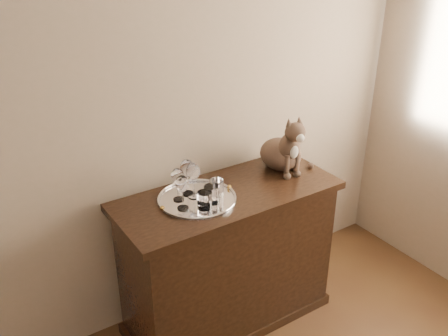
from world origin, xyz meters
The scene contains 11 objects.
wall_back centered at (0.00, 2.25, 1.35)m, with size 4.00×0.10×2.70m, color tan.
sideboard centered at (0.60, 1.94, 0.42)m, with size 1.20×0.50×0.85m, color black, non-canonical shape.
tray centered at (0.42, 1.96, 0.85)m, with size 0.40×0.40×0.01m, color white.
wine_glass_a centered at (0.34, 2.00, 0.95)m, with size 0.07×0.07×0.17m, color white, non-canonical shape.
wine_glass_b centered at (0.41, 2.03, 0.95)m, with size 0.07×0.07×0.19m, color white, non-canonical shape.
wine_glass_c centered at (0.32, 1.92, 0.95)m, with size 0.07×0.07×0.18m, color silver, non-canonical shape.
wine_glass_d centered at (0.42, 1.99, 0.95)m, with size 0.07×0.07×0.19m, color white, non-canonical shape.
tumbler_a centered at (0.47, 1.89, 0.90)m, with size 0.08×0.08×0.09m, color white.
tumbler_b centered at (0.41, 1.86, 0.90)m, with size 0.08×0.08×0.08m, color white.
tumbler_c centered at (0.53, 1.94, 0.90)m, with size 0.07×0.07×0.08m, color white.
cat centered at (1.01, 2.02, 1.02)m, with size 0.34×0.32×0.34m, color #493C2C, non-canonical shape.
Camera 1 is at (-0.65, 0.06, 2.12)m, focal length 40.00 mm.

